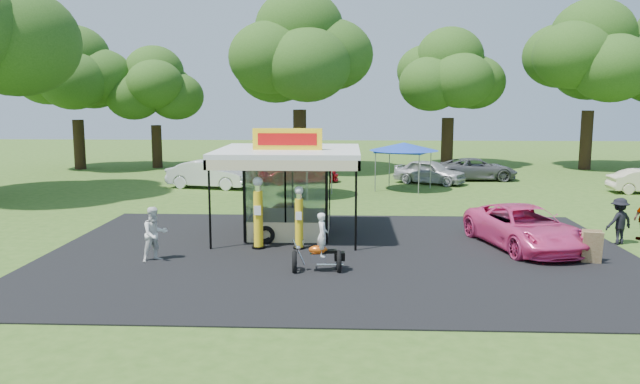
# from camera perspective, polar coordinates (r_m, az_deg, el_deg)

# --- Properties ---
(ground) EXTENTS (120.00, 120.00, 0.00)m
(ground) POSITION_cam_1_polar(r_m,az_deg,el_deg) (19.51, 1.72, -7.19)
(ground) COLOR #35571B
(ground) RESTS_ON ground
(asphalt_apron) EXTENTS (20.00, 14.00, 0.04)m
(asphalt_apron) POSITION_cam_1_polar(r_m,az_deg,el_deg) (21.43, 1.80, -5.68)
(asphalt_apron) COLOR black
(asphalt_apron) RESTS_ON ground
(gas_station_kiosk) EXTENTS (5.40, 5.40, 4.18)m
(gas_station_kiosk) POSITION_cam_1_polar(r_m,az_deg,el_deg) (24.13, -2.84, 0.20)
(gas_station_kiosk) COLOR white
(gas_station_kiosk) RESTS_ON ground
(gas_pump_left) EXTENTS (0.48, 0.48, 2.59)m
(gas_pump_left) POSITION_cam_1_polar(r_m,az_deg,el_deg) (22.01, -5.67, -2.08)
(gas_pump_left) COLOR black
(gas_pump_left) RESTS_ON ground
(gas_pump_right) EXTENTS (0.42, 0.42, 2.26)m
(gas_pump_right) POSITION_cam_1_polar(r_m,az_deg,el_deg) (21.88, -1.93, -2.52)
(gas_pump_right) COLOR black
(gas_pump_right) RESTS_ON ground
(motorcycle) EXTENTS (1.65, 0.88, 1.93)m
(motorcycle) POSITION_cam_1_polar(r_m,az_deg,el_deg) (19.14, 0.04, -5.17)
(motorcycle) COLOR black
(motorcycle) RESTS_ON ground
(spare_tires) EXTENTS (0.86, 0.62, 0.70)m
(spare_tires) POSITION_cam_1_polar(r_m,az_deg,el_deg) (22.97, -5.12, -3.92)
(spare_tires) COLOR black
(spare_tires) RESTS_ON ground
(a_frame_sign) EXTENTS (0.66, 0.68, 1.09)m
(a_frame_sign) POSITION_cam_1_polar(r_m,az_deg,el_deg) (21.92, 23.61, -4.65)
(a_frame_sign) COLOR #593819
(a_frame_sign) RESTS_ON ground
(kiosk_car) EXTENTS (2.82, 1.13, 0.96)m
(kiosk_car) POSITION_cam_1_polar(r_m,az_deg,el_deg) (26.51, -2.37, -1.89)
(kiosk_car) COLOR yellow
(kiosk_car) RESTS_ON ground
(pink_sedan) EXTENTS (3.75, 5.88, 1.51)m
(pink_sedan) POSITION_cam_1_polar(r_m,az_deg,el_deg) (23.32, 18.17, -3.09)
(pink_sedan) COLOR #EC4087
(pink_sedan) RESTS_ON ground
(spectator_west) EXTENTS (1.11, 1.10, 1.81)m
(spectator_west) POSITION_cam_1_polar(r_m,az_deg,el_deg) (21.06, -14.87, -3.75)
(spectator_west) COLOR white
(spectator_west) RESTS_ON ground
(spectator_east_a) EXTENTS (1.27, 1.03, 1.72)m
(spectator_east_a) POSITION_cam_1_polar(r_m,az_deg,el_deg) (25.22, 25.67, -2.41)
(spectator_east_a) COLOR black
(spectator_east_a) RESTS_ON ground
(bg_car_a) EXTENTS (5.18, 2.72, 1.62)m
(bg_car_a) POSITION_cam_1_polar(r_m,az_deg,el_deg) (37.56, -10.11, 1.60)
(bg_car_a) COLOR silver
(bg_car_a) RESTS_ON ground
(bg_car_b) EXTENTS (5.62, 3.83, 1.51)m
(bg_car_b) POSITION_cam_1_polar(r_m,az_deg,el_deg) (39.24, -2.03, 1.94)
(bg_car_b) COLOR #B30D18
(bg_car_b) RESTS_ON ground
(bg_car_c) EXTENTS (4.74, 3.72, 1.51)m
(bg_car_c) POSITION_cam_1_polar(r_m,az_deg,el_deg) (39.35, 10.01, 1.83)
(bg_car_c) COLOR #ADACB1
(bg_car_c) RESTS_ON ground
(bg_car_d) EXTENTS (5.25, 2.58, 1.43)m
(bg_car_d) POSITION_cam_1_polar(r_m,az_deg,el_deg) (41.84, 14.12, 2.05)
(bg_car_d) COLOR #555558
(bg_car_d) RESTS_ON ground
(tent_west) EXTENTS (4.59, 4.59, 3.21)m
(tent_west) POSITION_cam_1_polar(r_m,az_deg,el_deg) (33.73, -2.30, 4.52)
(tent_west) COLOR gray
(tent_west) RESTS_ON ground
(tent_east) EXTENTS (3.95, 3.95, 2.76)m
(tent_east) POSITION_cam_1_polar(r_m,az_deg,el_deg) (36.29, 7.68, 4.10)
(tent_east) COLOR gray
(tent_east) RESTS_ON ground
(oak_far_a) EXTENTS (8.72, 8.72, 10.33)m
(oak_far_a) POSITION_cam_1_polar(r_m,az_deg,el_deg) (50.00, -21.45, 9.48)
(oak_far_a) COLOR black
(oak_far_a) RESTS_ON ground
(oak_far_b) EXTENTS (7.53, 7.53, 8.98)m
(oak_far_b) POSITION_cam_1_polar(r_m,az_deg,el_deg) (49.20, -14.87, 8.82)
(oak_far_b) COLOR black
(oak_far_b) RESTS_ON ground
(oak_far_c) EXTENTS (10.72, 10.72, 12.63)m
(oak_far_c) POSITION_cam_1_polar(r_m,az_deg,el_deg) (45.43, -1.90, 12.02)
(oak_far_c) COLOR black
(oak_far_c) RESTS_ON ground
(oak_far_d) EXTENTS (8.78, 8.78, 10.45)m
(oak_far_d) POSITION_cam_1_polar(r_m,az_deg,el_deg) (49.85, 11.72, 9.99)
(oak_far_d) COLOR black
(oak_far_d) RESTS_ON ground
(oak_far_e) EXTENTS (10.21, 10.21, 12.16)m
(oak_far_e) POSITION_cam_1_polar(r_m,az_deg,el_deg) (50.57, 23.53, 10.69)
(oak_far_e) COLOR black
(oak_far_e) RESTS_ON ground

